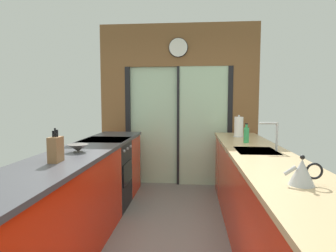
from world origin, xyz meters
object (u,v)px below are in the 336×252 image
object	(u,v)px
knife_block	(56,149)
paper_towel_roll	(239,127)
mixing_bowl	(78,148)
kettle	(302,172)
soap_bottle	(246,135)
oven_range	(106,174)

from	to	relation	value
knife_block	paper_towel_roll	size ratio (longest dim) A/B	0.91
mixing_bowl	kettle	size ratio (longest dim) A/B	0.89
kettle	soap_bottle	bearing A→B (deg)	90.06
kettle	soap_bottle	xyz separation A→B (m)	(-0.00, 1.74, 0.02)
knife_block	soap_bottle	world-z (taller)	knife_block
knife_block	soap_bottle	distance (m)	2.17
soap_bottle	oven_range	bearing A→B (deg)	175.13
knife_block	paper_towel_roll	distance (m)	2.54
paper_towel_roll	knife_block	bearing A→B (deg)	-134.56
knife_block	kettle	world-z (taller)	knife_block
oven_range	paper_towel_roll	size ratio (longest dim) A/B	2.95
oven_range	paper_towel_roll	bearing A→B (deg)	12.92
paper_towel_roll	mixing_bowl	bearing A→B (deg)	-142.80
mixing_bowl	soap_bottle	distance (m)	1.95
knife_block	kettle	bearing A→B (deg)	-15.49
mixing_bowl	kettle	distance (m)	2.02
soap_bottle	knife_block	bearing A→B (deg)	-145.10
mixing_bowl	paper_towel_roll	distance (m)	2.24
oven_range	kettle	size ratio (longest dim) A/B	4.00
oven_range	soap_bottle	bearing A→B (deg)	-4.87
kettle	soap_bottle	distance (m)	1.74
mixing_bowl	paper_towel_roll	world-z (taller)	paper_towel_roll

